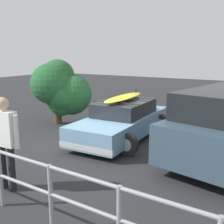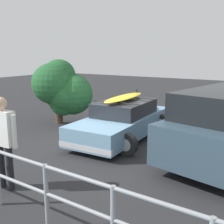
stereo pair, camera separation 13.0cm
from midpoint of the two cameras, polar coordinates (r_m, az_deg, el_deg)
ground_plane at (r=8.41m, az=-2.51°, el=-6.48°), size 44.00×44.00×0.02m
sedan_car at (r=8.83m, az=1.73°, el=-1.70°), size 2.33×4.24×1.45m
person_bystander at (r=5.76m, az=-21.56°, el=-4.45°), size 0.72×0.25×1.84m
railing_fence at (r=4.45m, az=-13.27°, el=-14.80°), size 7.32×0.29×1.04m
bush_near_left at (r=10.63m, az=-10.75°, el=4.52°), size 2.07×2.00×2.42m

